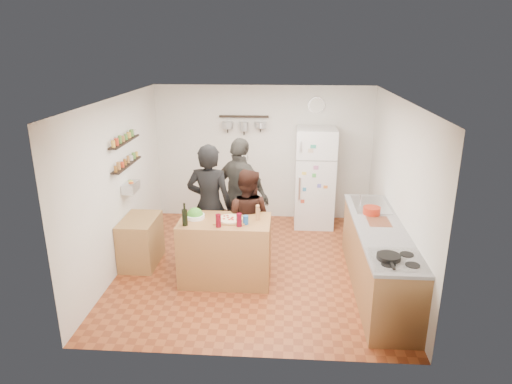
# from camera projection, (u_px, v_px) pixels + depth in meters

# --- Properties ---
(room_shell) EXTENTS (4.20, 4.20, 4.20)m
(room_shell) POSITION_uv_depth(u_px,v_px,m) (257.00, 180.00, 6.89)
(room_shell) COLOR brown
(room_shell) RESTS_ON ground
(prep_island) EXTENTS (1.25, 0.72, 0.91)m
(prep_island) POSITION_uv_depth(u_px,v_px,m) (225.00, 250.00, 6.39)
(prep_island) COLOR #996438
(prep_island) RESTS_ON floor
(pizza_board) EXTENTS (0.42, 0.34, 0.02)m
(pizza_board) POSITION_uv_depth(u_px,v_px,m) (230.00, 220.00, 6.22)
(pizza_board) COLOR olive
(pizza_board) RESTS_ON prep_island
(pizza) EXTENTS (0.34, 0.34, 0.02)m
(pizza) POSITION_uv_depth(u_px,v_px,m) (230.00, 219.00, 6.21)
(pizza) COLOR beige
(pizza) RESTS_ON pizza_board
(salad_bowl) EXTENTS (0.27, 0.27, 0.05)m
(salad_bowl) POSITION_uv_depth(u_px,v_px,m) (195.00, 216.00, 6.31)
(salad_bowl) COLOR white
(salad_bowl) RESTS_ON prep_island
(wine_bottle) EXTENTS (0.07, 0.07, 0.22)m
(wine_bottle) POSITION_uv_depth(u_px,v_px,m) (185.00, 218.00, 6.03)
(wine_bottle) COLOR black
(wine_bottle) RESTS_ON prep_island
(wine_glass_near) EXTENTS (0.07, 0.07, 0.18)m
(wine_glass_near) POSITION_uv_depth(u_px,v_px,m) (218.00, 221.00, 5.99)
(wine_glass_near) COLOR #560712
(wine_glass_near) RESTS_ON prep_island
(wine_glass_far) EXTENTS (0.07, 0.07, 0.18)m
(wine_glass_far) POSITION_uv_depth(u_px,v_px,m) (239.00, 220.00, 6.01)
(wine_glass_far) COLOR #580716
(wine_glass_far) RESTS_ON prep_island
(pepper_mill) EXTENTS (0.05, 0.05, 0.18)m
(pepper_mill) POSITION_uv_depth(u_px,v_px,m) (258.00, 214.00, 6.23)
(pepper_mill) COLOR #9D6B42
(pepper_mill) RESTS_ON prep_island
(salt_canister) EXTENTS (0.07, 0.07, 0.12)m
(salt_canister) POSITION_uv_depth(u_px,v_px,m) (246.00, 220.00, 6.09)
(salt_canister) COLOR #1A4B90
(salt_canister) RESTS_ON prep_island
(person_left) EXTENTS (0.72, 0.51, 1.86)m
(person_left) POSITION_uv_depth(u_px,v_px,m) (210.00, 205.00, 6.75)
(person_left) COLOR black
(person_left) RESTS_ON floor
(person_center) EXTENTS (0.83, 0.70, 1.51)m
(person_center) POSITION_uv_depth(u_px,v_px,m) (247.00, 219.00, 6.71)
(person_center) COLOR black
(person_center) RESTS_ON floor
(person_back) EXTENTS (1.14, 0.98, 1.84)m
(person_back) POSITION_uv_depth(u_px,v_px,m) (241.00, 195.00, 7.22)
(person_back) COLOR #2D2C28
(person_back) RESTS_ON floor
(counter_run) EXTENTS (0.63, 2.63, 0.90)m
(counter_run) POSITION_uv_depth(u_px,v_px,m) (378.00, 259.00, 6.14)
(counter_run) COLOR #9E7042
(counter_run) RESTS_ON floor
(stove_top) EXTENTS (0.60, 0.62, 0.02)m
(stove_top) POSITION_uv_depth(u_px,v_px,m) (398.00, 260.00, 5.10)
(stove_top) COLOR white
(stove_top) RESTS_ON counter_run
(skillet) EXTENTS (0.27, 0.27, 0.05)m
(skillet) POSITION_uv_depth(u_px,v_px,m) (389.00, 257.00, 5.10)
(skillet) COLOR black
(skillet) RESTS_ON stove_top
(sink) EXTENTS (0.50, 0.80, 0.03)m
(sink) POSITION_uv_depth(u_px,v_px,m) (370.00, 205.00, 6.80)
(sink) COLOR silver
(sink) RESTS_ON counter_run
(cutting_board) EXTENTS (0.30, 0.40, 0.02)m
(cutting_board) POSITION_uv_depth(u_px,v_px,m) (379.00, 222.00, 6.17)
(cutting_board) COLOR brown
(cutting_board) RESTS_ON counter_run
(red_bowl) EXTENTS (0.24, 0.24, 0.10)m
(red_bowl) POSITION_uv_depth(u_px,v_px,m) (372.00, 211.00, 6.43)
(red_bowl) COLOR #A52612
(red_bowl) RESTS_ON counter_run
(fridge) EXTENTS (0.70, 0.68, 1.80)m
(fridge) POSITION_uv_depth(u_px,v_px,m) (315.00, 178.00, 8.23)
(fridge) COLOR white
(fridge) RESTS_ON floor
(wall_clock) EXTENTS (0.30, 0.03, 0.30)m
(wall_clock) POSITION_uv_depth(u_px,v_px,m) (317.00, 105.00, 8.15)
(wall_clock) COLOR silver
(wall_clock) RESTS_ON back_wall
(spice_shelf_lower) EXTENTS (0.12, 1.00, 0.02)m
(spice_shelf_lower) POSITION_uv_depth(u_px,v_px,m) (127.00, 165.00, 6.76)
(spice_shelf_lower) COLOR black
(spice_shelf_lower) RESTS_ON left_wall
(spice_shelf_upper) EXTENTS (0.12, 1.00, 0.02)m
(spice_shelf_upper) POSITION_uv_depth(u_px,v_px,m) (125.00, 142.00, 6.65)
(spice_shelf_upper) COLOR black
(spice_shelf_upper) RESTS_ON left_wall
(produce_basket) EXTENTS (0.18, 0.35, 0.14)m
(produce_basket) POSITION_uv_depth(u_px,v_px,m) (131.00, 187.00, 6.87)
(produce_basket) COLOR silver
(produce_basket) RESTS_ON left_wall
(side_table) EXTENTS (0.50, 0.80, 0.73)m
(side_table) POSITION_uv_depth(u_px,v_px,m) (141.00, 241.00, 6.89)
(side_table) COLOR #A57845
(side_table) RESTS_ON floor
(pot_rack) EXTENTS (0.90, 0.04, 0.04)m
(pot_rack) POSITION_uv_depth(u_px,v_px,m) (244.00, 117.00, 8.22)
(pot_rack) COLOR black
(pot_rack) RESTS_ON back_wall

